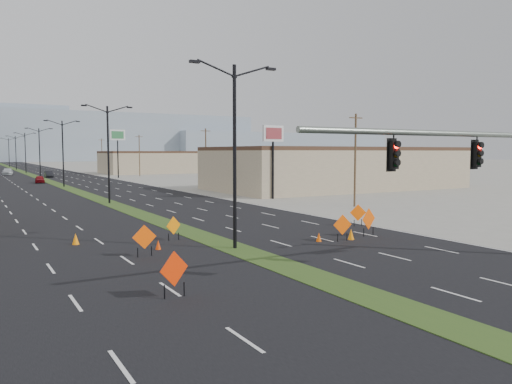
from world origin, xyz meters
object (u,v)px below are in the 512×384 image
streetlight_1 (108,151)px  cone_1 (319,237)px  car_mid (49,174)px  streetlight_4 (25,151)px  construction_sign_4 (369,220)px  cone_0 (158,245)px  streetlight_3 (40,151)px  construction_sign_0 (174,270)px  pole_sign_east_far (117,138)px  construction_sign_1 (144,238)px  streetlight_6 (9,151)px  signal_mast (502,164)px  streetlight_2 (63,151)px  construction_sign_5 (358,213)px  cone_3 (76,239)px  streetlight_0 (235,150)px  car_far (8,172)px  streetlight_5 (16,151)px  car_left (40,179)px  cone_2 (351,234)px  pole_sign_east_near (273,140)px  construction_sign_3 (343,226)px  construction_sign_2 (173,226)px

streetlight_1 → cone_1: bearing=-79.5°
car_mid → streetlight_4: bearing=95.9°
construction_sign_4 → cone_0: (-12.94, 2.51, -0.79)m
streetlight_3 → construction_sign_0: bearing=-93.9°
car_mid → pole_sign_east_far: pole_sign_east_far is taller
construction_sign_1 → streetlight_6: bearing=92.2°
streetlight_6 → cone_1: streetlight_6 is taller
construction_sign_0 → streetlight_6: bearing=68.3°
signal_mast → streetlight_2: 66.56m
construction_sign_4 → cone_0: construction_sign_4 is taller
streetlight_4 → streetlight_6: 56.00m
construction_sign_0 → signal_mast: bearing=-30.7°
streetlight_1 → construction_sign_5: bearing=-65.3°
cone_3 → construction_sign_5: bearing=-8.2°
streetlight_0 → car_far: size_ratio=1.93×
car_far → signal_mast: bearing=-76.1°
streetlight_5 → car_left: bearing=-91.6°
cone_2 → pole_sign_east_far: pole_sign_east_far is taller
streetlight_3 → pole_sign_east_near: 62.64m
car_left → car_mid: size_ratio=0.92×
car_mid → cone_3: size_ratio=6.09×
car_mid → car_far: car_far is taller
construction_sign_3 → construction_sign_4: construction_sign_4 is taller
construction_sign_2 → cone_3: size_ratio=2.18×
pole_sign_east_far → construction_sign_5: bearing=-99.3°
car_mid → cone_2: size_ratio=6.06×
construction_sign_2 → construction_sign_3: 10.14m
streetlight_4 → construction_sign_5: 109.75m
streetlight_3 → streetlight_2: bearing=-90.0°
streetlight_3 → car_far: bearing=103.1°
streetlight_0 → streetlight_5: 140.00m
car_mid → construction_sign_5: (9.50, -84.44, 0.26)m
construction_sign_4 → cone_3: construction_sign_4 is taller
streetlight_5 → cone_1: streetlight_5 is taller
construction_sign_3 → streetlight_5: bearing=102.6°
cone_1 → pole_sign_east_far: bearing=83.7°
construction_sign_3 → cone_3: size_ratio=2.41×
car_mid → construction_sign_2: 83.33m
construction_sign_0 → streetlight_0: bearing=29.2°
car_left → construction_sign_0: construction_sign_0 is taller
cone_2 → pole_sign_east_near: pole_sign_east_near is taller
car_left → construction_sign_2: bearing=-84.3°
car_mid → cone_0: car_mid is taller
signal_mast → construction_sign_1: (-13.52, 10.44, -3.82)m
car_far → construction_sign_4: bearing=-75.2°
streetlight_0 → construction_sign_2: streetlight_0 is taller
streetlight_5 → construction_sign_4: (9.19, -140.65, -4.36)m
car_far → construction_sign_4: construction_sign_4 is taller
streetlight_1 → car_mid: streetlight_1 is taller
car_far → construction_sign_2: (2.63, -99.69, 0.10)m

